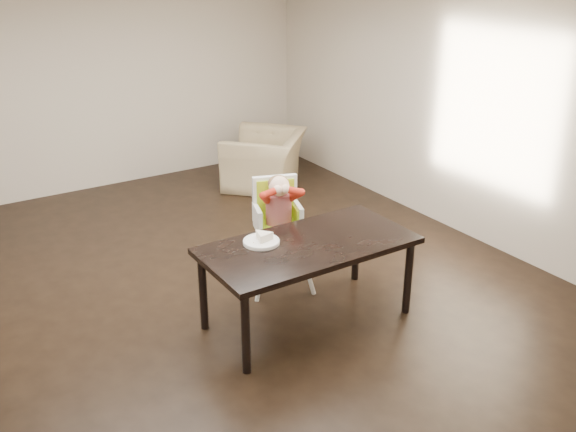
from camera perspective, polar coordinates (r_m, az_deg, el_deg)
name	(u,v)px	position (r m, az deg, el deg)	size (l,w,h in m)	color
ground	(219,293)	(6.18, -6.16, -6.80)	(7.00, 7.00, 0.00)	black
room_walls	(210,100)	(5.51, -6.99, 10.20)	(6.02, 7.02, 2.71)	beige
dining_table	(308,251)	(5.42, 1.81, -3.16)	(1.80, 0.90, 0.75)	black
high_chair	(278,208)	(5.99, -0.89, 0.71)	(0.59, 0.59, 1.12)	white
plate	(262,240)	(5.37, -2.32, -2.11)	(0.37, 0.37, 0.09)	white
armchair	(264,151)	(8.74, -2.10, 5.83)	(1.10, 0.72, 0.96)	tan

